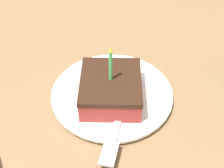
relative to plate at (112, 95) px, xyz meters
The scene contains 4 objects.
ground_plane 0.03m from the plate, 163.84° to the left, with size 2.40×2.40×0.04m.
plate is the anchor object (origin of this frame).
cake_slice 0.03m from the plate, 99.53° to the right, with size 0.11×0.12×0.12m.
fork 0.08m from the plate, 82.68° to the right, with size 0.06×0.19×0.00m.
Camera 1 is at (0.02, -0.41, 0.43)m, focal length 50.00 mm.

